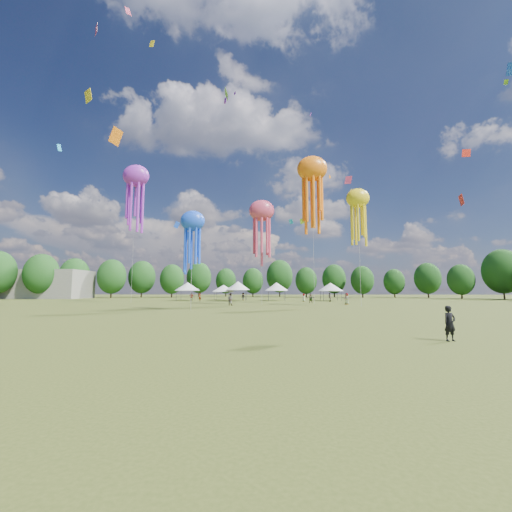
{
  "coord_description": "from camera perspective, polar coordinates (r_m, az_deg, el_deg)",
  "views": [
    {
      "loc": [
        -0.37,
        -18.66,
        2.46
      ],
      "look_at": [
        -1.33,
        15.0,
        6.0
      ],
      "focal_mm": 22.58,
      "sensor_mm": 36.0,
      "label": 1
    }
  ],
  "objects": [
    {
      "name": "spectator_near",
      "position": [
        51.16,
        -4.58,
        -7.67
      ],
      "size": [
        1.15,
        1.05,
        1.91
      ],
      "primitive_type": "imported",
      "rotation": [
        0.0,
        0.0,
        2.7
      ],
      "color": "gray",
      "rests_on": "ground"
    },
    {
      "name": "small_kites",
      "position": [
        66.51,
        4.02,
        18.6
      ],
      "size": [
        71.67,
        56.74,
        46.51
      ],
      "color": "#D53E5E",
      "rests_on": "ground"
    },
    {
      "name": "show_kites",
      "position": [
        57.8,
        -2.48,
        10.63
      ],
      "size": [
        43.57,
        24.72,
        27.0
      ],
      "color": "#D53E5E",
      "rests_on": "ground"
    },
    {
      "name": "hangar",
      "position": [
        115.55,
        -36.78,
        -4.05
      ],
      "size": [
        40.0,
        12.0,
        8.0
      ],
      "primitive_type": "cube",
      "color": "gray",
      "rests_on": "ground"
    },
    {
      "name": "spectators_far",
      "position": [
        66.45,
        3.57,
        -7.33
      ],
      "size": [
        30.87,
        22.47,
        1.91
      ],
      "color": "gray",
      "rests_on": "ground"
    },
    {
      "name": "festival_tents",
      "position": [
        75.24,
        -1.25,
        -5.47
      ],
      "size": [
        38.66,
        9.26,
        4.43
      ],
      "color": "#47474C",
      "rests_on": "ground"
    },
    {
      "name": "ground",
      "position": [
        18.82,
        2.81,
        -13.5
      ],
      "size": [
        300.0,
        300.0,
        0.0
      ],
      "primitive_type": "plane",
      "color": "#384416",
      "rests_on": "ground"
    },
    {
      "name": "observer_main",
      "position": [
        18.42,
        31.11,
        -10.18
      ],
      "size": [
        0.69,
        0.53,
        1.69
      ],
      "primitive_type": "imported",
      "rotation": [
        0.0,
        0.0,
        0.23
      ],
      "color": "black",
      "rests_on": "ground"
    },
    {
      "name": "treeline",
      "position": [
        81.35,
        -0.83,
        -3.12
      ],
      "size": [
        201.57,
        95.24,
        13.43
      ],
      "color": "#38281C",
      "rests_on": "ground"
    }
  ]
}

